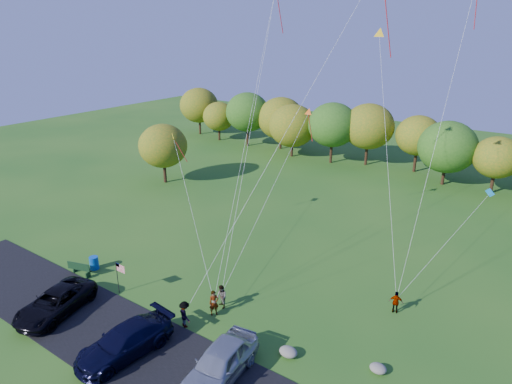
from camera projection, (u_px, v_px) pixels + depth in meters
ground at (205, 325)px, 28.32m from camera, size 140.00×140.00×0.00m
asphalt_lane at (157, 361)px, 25.24m from camera, size 44.00×6.00×0.06m
treeline at (402, 140)px, 54.20m from camera, size 76.60×27.08×7.79m
minivan_dark at (55, 303)px, 29.12m from camera, size 3.89×6.06×1.55m
minivan_navy at (125, 342)px, 25.43m from camera, size 2.93×5.98×1.67m
minivan_silver at (220, 363)px, 23.69m from camera, size 2.86×5.71×1.87m
flyer_a at (214, 303)px, 29.06m from camera, size 0.69×0.74×1.71m
flyer_b at (221, 297)px, 29.79m from camera, size 0.99×0.92×1.62m
flyer_c at (185, 314)px, 27.88m from camera, size 1.28×1.02×1.74m
flyer_d at (396, 302)px, 29.29m from camera, size 0.96×0.60×1.53m
park_bench at (80, 268)px, 33.77m from camera, size 1.83×0.84×1.04m
trash_barrel at (94, 263)px, 34.66m from camera, size 0.67×0.67×1.00m
flag_assembly at (119, 271)px, 30.97m from camera, size 0.88×0.57×2.39m
boulder_near at (288, 352)px, 25.56m from camera, size 1.08×0.85×0.54m
boulder_far at (378, 368)px, 24.38m from camera, size 0.92×0.77×0.48m
kites_aloft at (349, 2)px, 30.93m from camera, size 29.93×9.82×19.06m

